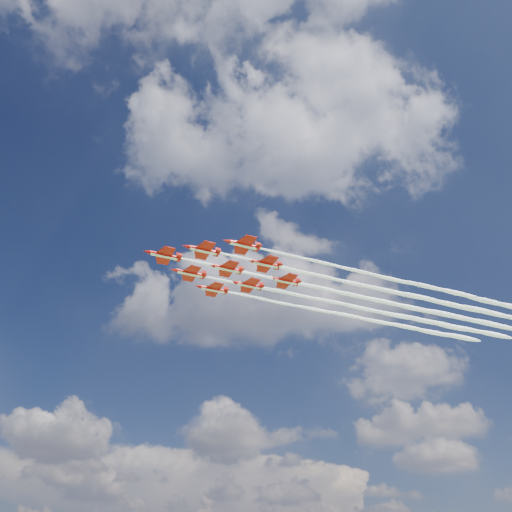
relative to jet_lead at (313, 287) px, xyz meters
name	(u,v)px	position (x,y,z in m)	size (l,w,h in m)	color
jet_lead	(313,287)	(0.00, 0.00, 0.00)	(94.33, 59.65, 2.95)	#B80D0A
jet_row2_port	(351,282)	(12.39, -0.84, 0.00)	(94.33, 59.65, 2.95)	#B80D0A
jet_row2_starb	(329,301)	(4.87, 11.42, 0.00)	(94.33, 59.65, 2.95)	#B80D0A
jet_row3_port	(389,278)	(24.78, -1.68, 0.00)	(94.33, 59.65, 2.95)	#B80D0A
jet_row3_centre	(365,298)	(17.26, 10.59, 0.00)	(94.33, 59.65, 2.95)	#B80D0A
jet_row3_starb	(344,315)	(9.75, 22.85, 0.00)	(94.33, 59.65, 2.95)	#B80D0A
jet_row4_port	(402,294)	(29.66, 9.75, 0.00)	(94.33, 59.65, 2.95)	#B80D0A
jet_row4_starb	(378,311)	(22.14, 22.01, 0.00)	(94.33, 59.65, 2.95)	#B80D0A
jet_tail	(413,308)	(34.53, 21.17, 0.00)	(94.33, 59.65, 2.95)	#B80D0A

